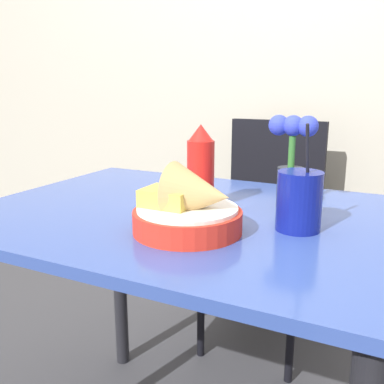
{
  "coord_description": "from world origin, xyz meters",
  "views": [
    {
      "loc": [
        0.46,
        -0.89,
        1.07
      ],
      "look_at": [
        0.04,
        -0.04,
        0.83
      ],
      "focal_mm": 40.0,
      "sensor_mm": 36.0,
      "label": 1
    }
  ],
  "objects_px": {
    "chair_far_window": "(269,214)",
    "flower_vase": "(291,159)",
    "food_basket": "(191,208)",
    "ketchup_bottle": "(201,168)",
    "drink_cup": "(299,203)"
  },
  "relations": [
    {
      "from": "chair_far_window",
      "to": "drink_cup",
      "type": "height_order",
      "value": "drink_cup"
    },
    {
      "from": "chair_far_window",
      "to": "ketchup_bottle",
      "type": "height_order",
      "value": "ketchup_bottle"
    },
    {
      "from": "ketchup_bottle",
      "to": "drink_cup",
      "type": "relative_size",
      "value": 0.91
    },
    {
      "from": "ketchup_bottle",
      "to": "drink_cup",
      "type": "bearing_deg",
      "value": -13.74
    },
    {
      "from": "drink_cup",
      "to": "chair_far_window",
      "type": "bearing_deg",
      "value": 109.86
    },
    {
      "from": "chair_far_window",
      "to": "food_basket",
      "type": "distance_m",
      "value": 0.96
    },
    {
      "from": "chair_far_window",
      "to": "drink_cup",
      "type": "xyz_separation_m",
      "value": [
        0.29,
        -0.8,
        0.28
      ]
    },
    {
      "from": "flower_vase",
      "to": "drink_cup",
      "type": "bearing_deg",
      "value": -69.92
    },
    {
      "from": "chair_far_window",
      "to": "flower_vase",
      "type": "bearing_deg",
      "value": -70.19
    },
    {
      "from": "food_basket",
      "to": "ketchup_bottle",
      "type": "distance_m",
      "value": 0.2
    },
    {
      "from": "chair_far_window",
      "to": "food_basket",
      "type": "bearing_deg",
      "value": -84.1
    },
    {
      "from": "ketchup_bottle",
      "to": "drink_cup",
      "type": "distance_m",
      "value": 0.27
    },
    {
      "from": "ketchup_bottle",
      "to": "flower_vase",
      "type": "xyz_separation_m",
      "value": [
        0.2,
        0.1,
        0.02
      ]
    },
    {
      "from": "food_basket",
      "to": "flower_vase",
      "type": "xyz_separation_m",
      "value": [
        0.14,
        0.28,
        0.07
      ]
    },
    {
      "from": "chair_far_window",
      "to": "food_basket",
      "type": "relative_size",
      "value": 4.09
    }
  ]
}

